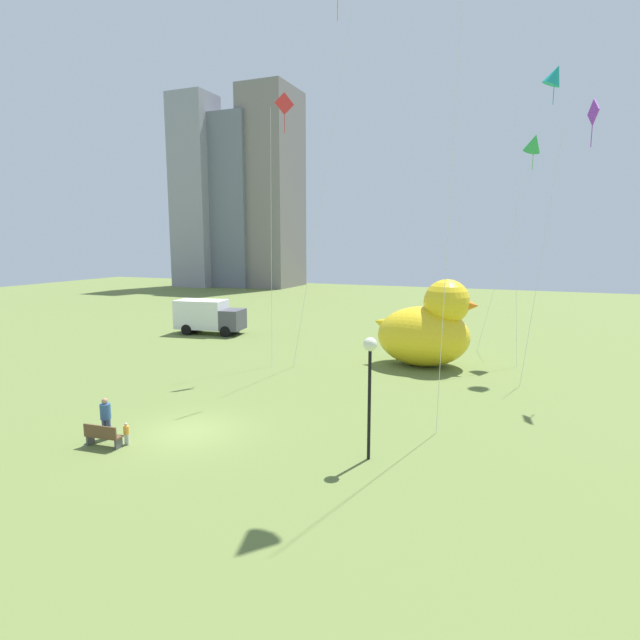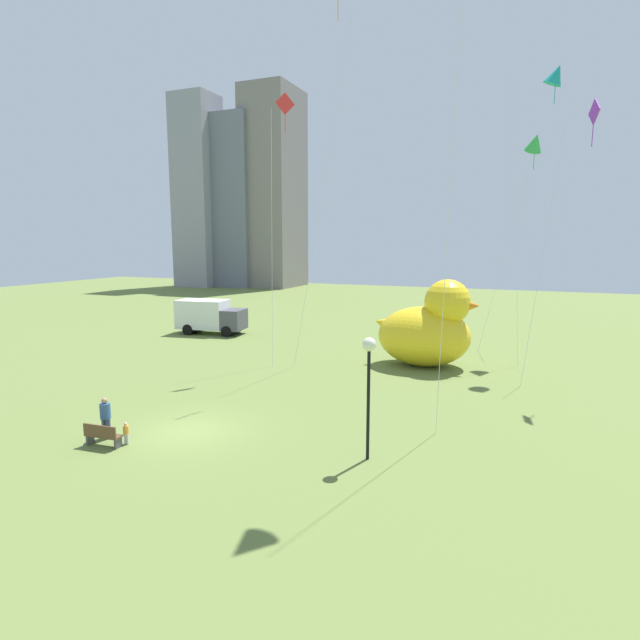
{
  "view_description": "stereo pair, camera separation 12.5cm",
  "coord_description": "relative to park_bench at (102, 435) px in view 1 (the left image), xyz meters",
  "views": [
    {
      "loc": [
        12.58,
        -16.61,
        7.82
      ],
      "look_at": [
        3.31,
        6.25,
        3.96
      ],
      "focal_mm": 28.67,
      "sensor_mm": 36.0,
      "label": 1
    },
    {
      "loc": [
        12.7,
        -16.57,
        7.82
      ],
      "look_at": [
        3.31,
        6.25,
        3.96
      ],
      "focal_mm": 28.67,
      "sensor_mm": 36.0,
      "label": 2
    }
  ],
  "objects": [
    {
      "name": "ground_plane",
      "position": [
        2.08,
        2.56,
        -0.47
      ],
      "size": [
        140.0,
        140.0,
        0.0
      ],
      "primitive_type": "plane",
      "color": "olive"
    },
    {
      "name": "park_bench",
      "position": [
        0.0,
        0.0,
        0.0
      ],
      "size": [
        1.5,
        0.56,
        0.9
      ],
      "color": "brown",
      "rests_on": "ground"
    },
    {
      "name": "person_adult",
      "position": [
        -0.5,
        0.71,
        0.46
      ],
      "size": [
        0.41,
        0.41,
        1.68
      ],
      "color": "#38476B",
      "rests_on": "ground"
    },
    {
      "name": "person_child",
      "position": [
        0.68,
        0.53,
        0.01
      ],
      "size": [
        0.21,
        0.21,
        0.88
      ],
      "color": "silver",
      "rests_on": "ground"
    },
    {
      "name": "giant_inflatable_duck",
      "position": [
        9.06,
        17.54,
        1.87
      ],
      "size": [
        6.63,
        4.25,
        5.49
      ],
      "color": "yellow",
      "rests_on": "ground"
    },
    {
      "name": "lamppost",
      "position": [
        9.72,
        2.79,
        3.04
      ],
      "size": [
        0.49,
        0.49,
        4.48
      ],
      "color": "black",
      "rests_on": "ground"
    },
    {
      "name": "box_truck",
      "position": [
        -10.07,
        21.85,
        0.97
      ],
      "size": [
        5.96,
        3.06,
        2.85
      ],
      "color": "white",
      "rests_on": "ground"
    },
    {
      "name": "city_skyline",
      "position": [
        -30.65,
        63.24,
        14.91
      ],
      "size": [
        19.34,
        12.89,
        32.43
      ],
      "color": "gray",
      "rests_on": "ground"
    },
    {
      "name": "kite_red",
      "position": [
        0.53,
        14.83,
        14.5
      ],
      "size": [
        1.62,
        1.69,
        16.53
      ],
      "color": "silver",
      "rests_on": "ground"
    },
    {
      "name": "kite_teal",
      "position": [
        15.5,
        21.56,
        17.17
      ],
      "size": [
        3.08,
        3.4,
        18.41
      ],
      "color": "silver",
      "rests_on": "ground"
    },
    {
      "name": "kite_purple",
      "position": [
        17.08,
        16.19,
        12.96
      ],
      "size": [
        2.88,
        3.86,
        14.85
      ],
      "color": "silver",
      "rests_on": "ground"
    },
    {
      "name": "kite_orange",
      "position": [
        3.99,
        14.47,
        19.36
      ],
      "size": [
        3.03,
        3.42,
        22.06
      ],
      "color": "silver",
      "rests_on": "ground"
    },
    {
      "name": "kite_green",
      "position": [
        14.56,
        23.37,
        13.62
      ],
      "size": [
        3.79,
        3.88,
        14.87
      ],
      "color": "silver",
      "rests_on": "ground"
    }
  ]
}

